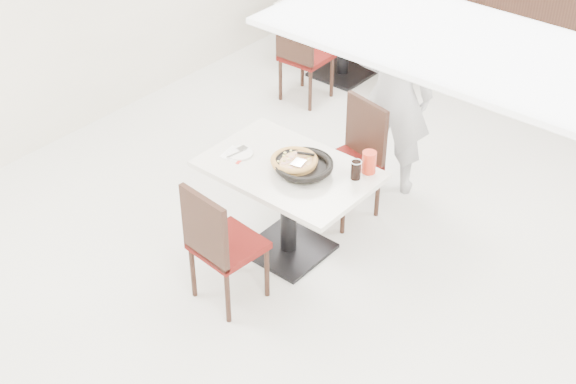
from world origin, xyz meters
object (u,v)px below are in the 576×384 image
Objects in this scene: chair_far at (346,163)px; diner_person at (393,94)px; cola_glass at (356,170)px; pizza_pan at (304,168)px; bg_chair_left_far at (379,14)px; side_plate at (240,153)px; chair_near at (228,243)px; bg_table_left at (344,41)px; bg_chair_left_near at (307,54)px; red_cup at (369,162)px; main_table at (288,210)px; pizza at (294,162)px.

diner_person is (0.03, 0.54, 0.39)m from chair_far.
pizza_pan is at bearing -150.22° from cola_glass.
bg_chair_left_far is at bearing 121.60° from cola_glass.
side_plate is at bearing -160.74° from cola_glass.
chair_near reaches higher than pizza_pan.
diner_person reaches higher than chair_far.
chair_far is at bearing 131.13° from cola_glass.
bg_table_left is 1.26× the size of bg_chair_left_far.
cola_glass is 0.14× the size of bg_chair_left_near.
chair_near reaches higher than red_cup.
bg_chair_left_near is at bearing 123.45° from chair_near.
cola_glass is 1.06m from diner_person.
red_cup is (0.34, 0.30, 0.04)m from pizza_pan.
chair_near and bg_chair_left_far have the same top height.
cola_glass is (0.81, 0.28, 0.06)m from side_plate.
bg_chair_left_far is at bearing 88.53° from bg_chair_left_near.
chair_far reaches higher than main_table.
main_table is 2.38m from bg_chair_left_near.
side_plate is 1.36m from diner_person.
bg_table_left is (-1.84, 2.37, -0.44)m from cola_glass.
main_table is 0.44m from pizza.
bg_chair_left_near reaches higher than pizza_pan.
bg_chair_left_near is at bearing 138.74° from red_cup.
main_table is at bearing -172.66° from pizza_pan.
pizza_pan is 2.46m from bg_chair_left_near.
main_table is 0.72m from red_cup.
chair_near is 0.73m from pizza_pan.
side_plate is 0.11× the size of diner_person.
chair_near is 5.15× the size of side_plate.
bg_table_left is (-1.03, 2.66, -0.38)m from side_plate.
chair_far is at bearing -52.96° from bg_table_left.
pizza is 0.43m from cola_glass.
pizza_pan is at bearing 109.37° from chair_far.
bg_chair_left_near reaches higher than bg_table_left.
side_plate is (-0.42, -0.74, 0.28)m from chair_far.
diner_person is 1.43× the size of bg_table_left.
side_plate is 2.28m from bg_chair_left_near.
red_cup is 2.48m from bg_chair_left_near.
main_table is 2.93m from bg_table_left.
chair_far is 0.55× the size of diner_person.
bg_table_left is at bearing 127.86° from cola_glass.
pizza_pan is 0.38× the size of bg_chair_left_near.
diner_person is at bearing 92.48° from pizza_pan.
pizza is at bearing 67.12° from diner_person.
chair_far reaches higher than side_plate.
chair_near is at bearing 100.22° from chair_far.
red_cup is at bearing 92.32° from diner_person.
chair_near reaches higher than side_plate.
cola_glass is 3.53m from bg_chair_left_far.
pizza_pan reaches higher than bg_table_left.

